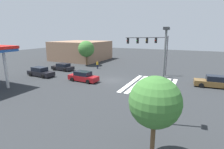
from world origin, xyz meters
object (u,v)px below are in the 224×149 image
car_0 (83,77)px  tree_corner_b (86,49)px  pedestrian (97,64)px  tree_corner_c (155,102)px  car_1 (41,72)px  traffic_signal_mast (152,46)px  street_light_pole_a (164,68)px  car_3 (214,82)px  car_2 (63,67)px

car_0 → tree_corner_b: bearing=124.6°
pedestrian → tree_corner_c: size_ratio=0.34×
tree_corner_b → car_1: bearing=173.6°
tree_corner_c → traffic_signal_mast: bearing=13.2°
street_light_pole_a → tree_corner_c: 4.42m
car_3 → street_light_pole_a: (-12.99, 4.75, 3.79)m
car_1 → pedestrian: (9.78, -5.44, 0.20)m
traffic_signal_mast → car_3: bearing=120.8°
street_light_pole_a → tree_corner_c: (-4.27, -0.30, -1.09)m
street_light_pole_a → tree_corner_b: 28.04m
pedestrian → traffic_signal_mast: bearing=36.1°
car_0 → tree_corner_c: size_ratio=0.98×
car_0 → pedestrian: (9.39, 2.95, 0.20)m
tree_corner_c → car_2: bearing=51.0°
car_2 → tree_corner_b: tree_corner_b is taller
traffic_signal_mast → tree_corner_c: bearing=58.2°
street_light_pole_a → tree_corner_b: size_ratio=1.36×
car_0 → car_2: bearing=152.0°
car_1 → car_2: car_1 is taller
car_0 → tree_corner_b: 13.94m
car_1 → street_light_pole_a: bearing=-16.1°
car_1 → car_3: 26.58m
street_light_pole_a → tree_corner_b: (19.69, 19.95, -0.83)m
tree_corner_c → car_1: bearing=61.1°
pedestrian → street_light_pole_a: street_light_pole_a is taller
traffic_signal_mast → pedestrian: bearing=-55.6°
traffic_signal_mast → car_3: 10.30m
traffic_signal_mast → street_light_pole_a: street_light_pole_a is taller
car_2 → tree_corner_b: size_ratio=0.81×
car_1 → pedestrian: size_ratio=3.03×
car_0 → pedestrian: bearing=110.9°
street_light_pole_a → car_3: bearing=-20.1°
traffic_signal_mast → car_2: traffic_signal_mast is taller
car_0 → tree_corner_b: (11.65, 7.04, 3.00)m
car_2 → pedestrian: size_ratio=2.74×
car_2 → street_light_pole_a: bearing=150.8°
car_2 → pedestrian: bearing=-138.4°
traffic_signal_mast → car_0: bearing=-4.9°
car_3 → pedestrian: size_ratio=2.95×
car_1 → pedestrian: pedestrian is taller
car_0 → street_light_pole_a: 15.68m
car_1 → pedestrian: 11.19m
car_0 → car_3: car_3 is taller
tree_corner_c → street_light_pole_a: bearing=4.0°
pedestrian → tree_corner_b: size_ratio=0.30×
car_3 → tree_corner_b: bearing=-19.1°
car_0 → pedestrian: 9.85m
car_0 → car_3: size_ratio=1.00×
car_3 → traffic_signal_mast: bearing=-18.1°
car_0 → street_light_pole_a: bearing=-28.5°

